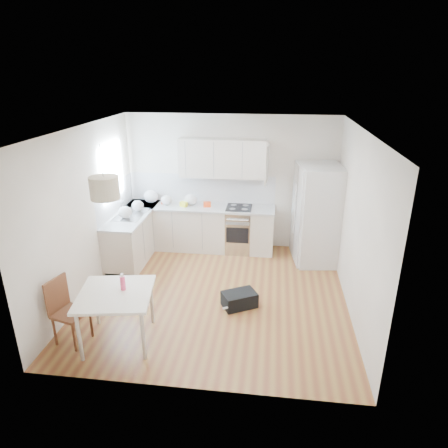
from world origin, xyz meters
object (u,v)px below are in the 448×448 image
at_px(dining_table, 116,298).
at_px(gym_bag, 239,299).
at_px(refrigerator, 318,214).
at_px(dining_chair, 71,312).

bearing_deg(dining_table, gym_bag, 24.77).
bearing_deg(refrigerator, dining_chair, -146.81).
distance_m(refrigerator, dining_chair, 4.61).
distance_m(dining_chair, gym_bag, 2.48).
bearing_deg(gym_bag, dining_table, -174.66).
height_order(refrigerator, dining_table, refrigerator).
distance_m(refrigerator, dining_table, 4.07).
bearing_deg(refrigerator, gym_bag, -132.90).
xyz_separation_m(dining_table, dining_chair, (-0.61, -0.10, -0.20)).
relative_size(refrigerator, gym_bag, 3.66).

